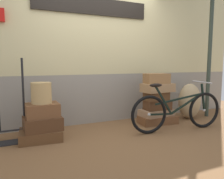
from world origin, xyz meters
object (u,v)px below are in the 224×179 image
suitcase_7 (158,88)px  burlap_sack (189,101)px  suitcase_0 (41,135)px  wicker_basket (41,93)px  suitcase_1 (43,123)px  suitcase_8 (157,78)px  suitcase_2 (42,110)px  luggage_trolley (12,123)px  suitcase_4 (156,112)px  bicycle (178,111)px  suitcase_3 (157,119)px  suitcase_5 (157,105)px  suitcase_6 (156,96)px

suitcase_7 → burlap_sack: bearing=-1.4°
suitcase_0 → wicker_basket: 0.63m
suitcase_1 → suitcase_8: 2.16m
suitcase_0 → suitcase_2: bearing=25.0°
suitcase_1 → wicker_basket: size_ratio=1.70×
suitcase_7 → wicker_basket: (-2.08, 0.01, 0.02)m
luggage_trolley → burlap_sack: bearing=-1.0°
suitcase_1 → wicker_basket: 0.45m
burlap_sack → suitcase_4: bearing=-177.9°
bicycle → suitcase_3: bearing=93.8°
suitcase_2 → bicycle: 2.19m
suitcase_0 → suitcase_2: suitcase_2 is taller
suitcase_1 → suitcase_3: (2.10, 0.03, -0.18)m
suitcase_7 → bicycle: bicycle is taller
suitcase_4 → suitcase_0: bearing=174.5°
suitcase_0 → burlap_sack: bearing=5.9°
suitcase_4 → suitcase_8: bearing=146.0°
suitcase_2 → suitcase_4: bearing=-0.1°
suitcase_1 → suitcase_2: bearing=67.6°
suitcase_1 → bicycle: bicycle is taller
suitcase_4 → luggage_trolley: 2.50m
suitcase_7 → suitcase_1: bearing=175.4°
bicycle → suitcase_0: bearing=167.5°
suitcase_7 → luggage_trolley: (-2.49, 0.11, -0.41)m
suitcase_0 → suitcase_1: 0.18m
suitcase_5 → suitcase_6: (-0.03, -0.01, 0.17)m
suitcase_4 → suitcase_8: 0.65m
suitcase_6 → burlap_sack: (0.87, 0.06, -0.16)m
bicycle → suitcase_7: bearing=96.3°
suitcase_4 → wicker_basket: wicker_basket is taller
suitcase_4 → luggage_trolley: (-2.49, 0.09, 0.06)m
suitcase_3 → suitcase_4: suitcase_4 is taller
suitcase_0 → suitcase_7: 2.20m
suitcase_8 → bicycle: size_ratio=0.26×
suitcase_8 → suitcase_6: bearing=-113.0°
suitcase_3 → luggage_trolley: (-2.51, 0.10, 0.20)m
suitcase_0 → suitcase_5: bearing=5.0°
suitcase_2 → suitcase_8: 2.10m
suitcase_3 → wicker_basket: 2.19m
suitcase_8 → wicker_basket: suitcase_8 is taller
suitcase_0 → suitcase_4: size_ratio=0.95×
suitcase_8 → suitcase_4: bearing=-23.0°
suitcase_1 → luggage_trolley: luggage_trolley is taller
suitcase_5 → suitcase_7: bearing=-140.5°
suitcase_6 → suitcase_7: 0.16m
suitcase_2 → suitcase_5: bearing=-0.7°
suitcase_5 → wicker_basket: size_ratio=1.58×
suitcase_8 → luggage_trolley: 2.55m
suitcase_8 → burlap_sack: 0.98m
suitcase_7 → luggage_trolley: bearing=172.2°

